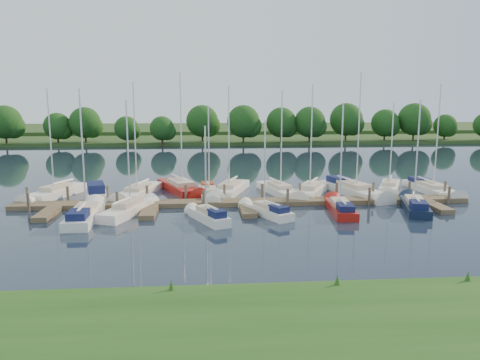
{
  "coord_description": "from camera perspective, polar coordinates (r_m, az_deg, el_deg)",
  "views": [
    {
      "loc": [
        -3.54,
        -32.1,
        9.24
      ],
      "look_at": [
        -0.41,
        8.0,
        2.2
      ],
      "focal_mm": 35.0,
      "sensor_mm": 36.0,
      "label": 1
    }
  ],
  "objects": [
    {
      "name": "mooring_pilings",
      "position": [
        41.59,
        0.51,
        -2.06
      ],
      "size": [
        38.24,
        2.84,
        2.0
      ],
      "color": "#473D33",
      "rests_on": "ground"
    },
    {
      "name": "sailboat_s_5",
      "position": [
        41.78,
        20.5,
        -3.04
      ],
      "size": [
        3.46,
        7.42,
        9.5
      ],
      "rotation": [
        0.0,
        0.0,
        -0.29
      ],
      "color": "black",
      "rests_on": "ground"
    },
    {
      "name": "distant_hill",
      "position": [
        132.42,
        -2.95,
        6.22
      ],
      "size": [
        220.0,
        40.0,
        1.4
      ],
      "primitive_type": "cube",
      "color": "#375424",
      "rests_on": "ground"
    },
    {
      "name": "far_shore",
      "position": [
        107.53,
        -2.58,
        5.15
      ],
      "size": [
        180.0,
        30.0,
        0.6
      ],
      "primitive_type": "cube",
      "color": "#244018",
      "rests_on": "ground"
    },
    {
      "name": "near_bank",
      "position": [
        18.78,
        7.36,
        -18.77
      ],
      "size": [
        90.0,
        10.0,
        0.5
      ],
      "primitive_type": "cube",
      "color": "#1E4A15",
      "rests_on": "ground"
    },
    {
      "name": "sailboat_n_4",
      "position": [
        44.11,
        -3.8,
        -1.77
      ],
      "size": [
        2.03,
        7.01,
        8.98
      ],
      "rotation": [
        0.0,
        0.0,
        3.21
      ],
      "color": "white",
      "rests_on": "ground"
    },
    {
      "name": "sailboat_n_3",
      "position": [
        47.03,
        -7.14,
        -1.13
      ],
      "size": [
        5.1,
        9.48,
        12.15
      ],
      "rotation": [
        0.0,
        0.0,
        3.52
      ],
      "color": "#A1150E",
      "rests_on": "ground"
    },
    {
      "name": "sailboat_s_0",
      "position": [
        38.07,
        -18.36,
        -4.13
      ],
      "size": [
        2.14,
        8.1,
        10.36
      ],
      "rotation": [
        0.0,
        0.0,
        0.03
      ],
      "color": "white",
      "rests_on": "ground"
    },
    {
      "name": "sailboat_s_3",
      "position": [
        37.53,
        3.3,
        -3.84
      ],
      "size": [
        3.67,
        5.89,
        7.92
      ],
      "rotation": [
        0.0,
        0.0,
        0.46
      ],
      "color": "white",
      "rests_on": "ground"
    },
    {
      "name": "sailboat_n_9",
      "position": [
        49.95,
        17.75,
        -0.9
      ],
      "size": [
        4.27,
        7.01,
        9.19
      ],
      "rotation": [
        0.0,
        0.0,
        2.69
      ],
      "color": "white",
      "rests_on": "ground"
    },
    {
      "name": "motorboat",
      "position": [
        45.61,
        -17.1,
        -1.74
      ],
      "size": [
        3.26,
        6.46,
        1.8
      ],
      "rotation": [
        0.0,
        0.0,
        3.42
      ],
      "color": "white",
      "rests_on": "ground"
    },
    {
      "name": "sailboat_n_5",
      "position": [
        46.13,
        -1.25,
        -1.28
      ],
      "size": [
        4.28,
        8.5,
        10.83
      ],
      "rotation": [
        0.0,
        0.0,
        2.81
      ],
      "color": "white",
      "rests_on": "ground"
    },
    {
      "name": "sailboat_n_2",
      "position": [
        46.02,
        -12.33,
        -1.55
      ],
      "size": [
        3.92,
        8.87,
        11.07
      ],
      "rotation": [
        0.0,
        0.0,
        2.88
      ],
      "color": "white",
      "rests_on": "ground"
    },
    {
      "name": "sailboat_s_4",
      "position": [
        39.35,
        12.13,
        -3.41
      ],
      "size": [
        2.29,
        7.17,
        9.12
      ],
      "rotation": [
        0.0,
        0.0,
        -0.1
      ],
      "color": "#A1150E",
      "rests_on": "ground"
    },
    {
      "name": "sailboat_s_2",
      "position": [
        35.78,
        -3.9,
        -4.52
      ],
      "size": [
        3.31,
        5.59,
        7.6
      ],
      "rotation": [
        0.0,
        0.0,
        0.43
      ],
      "color": "white",
      "rests_on": "ground"
    },
    {
      "name": "sailboat_n_10",
      "position": [
        50.2,
        22.3,
        -1.07
      ],
      "size": [
        2.5,
        8.73,
        10.94
      ],
      "rotation": [
        0.0,
        0.0,
        3.2
      ],
      "color": "white",
      "rests_on": "ground"
    },
    {
      "name": "treeline",
      "position": [
        94.93,
        -0.36,
        6.77
      ],
      "size": [
        148.06,
        9.79,
        8.1
      ],
      "color": "#38281C",
      "rests_on": "ground"
    },
    {
      "name": "sailboat_n_7",
      "position": [
        45.91,
        8.59,
        -1.45
      ],
      "size": [
        5.21,
        8.32,
        10.93
      ],
      "rotation": [
        0.0,
        0.0,
        2.67
      ],
      "color": "white",
      "rests_on": "ground"
    },
    {
      "name": "ground",
      "position": [
        33.59,
        1.76,
        -6.04
      ],
      "size": [
        260.0,
        260.0,
        0.0
      ],
      "primitive_type": "plane",
      "color": "#1B2637",
      "rests_on": "ground"
    },
    {
      "name": "sailboat_s_1",
      "position": [
        38.81,
        -13.41,
        -3.69
      ],
      "size": [
        3.88,
        7.26,
        9.55
      ],
      "rotation": [
        0.0,
        0.0,
        -0.37
      ],
      "color": "white",
      "rests_on": "ground"
    },
    {
      "name": "sailboat_n_6",
      "position": [
        45.97,
        4.86,
        -1.36
      ],
      "size": [
        3.61,
        8.23,
        10.35
      ],
      "rotation": [
        0.0,
        0.0,
        3.39
      ],
      "color": "white",
      "rests_on": "ground"
    },
    {
      "name": "sailboat_n_0",
      "position": [
        47.79,
        -21.51,
        -1.58
      ],
      "size": [
        4.41,
        8.15,
        10.54
      ],
      "rotation": [
        0.0,
        0.0,
        2.76
      ],
      "color": "white",
      "rests_on": "ground"
    },
    {
      "name": "sailboat_n_8",
      "position": [
        46.91,
        13.64,
        -1.3
      ],
      "size": [
        4.41,
        9.58,
        12.11
      ],
      "rotation": [
        0.0,
        0.0,
        3.42
      ],
      "color": "white",
      "rests_on": "ground"
    },
    {
      "name": "dock",
      "position": [
        40.58,
        0.65,
        -2.94
      ],
      "size": [
        40.0,
        6.0,
        0.4
      ],
      "color": "brown",
      "rests_on": "ground"
    }
  ]
}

